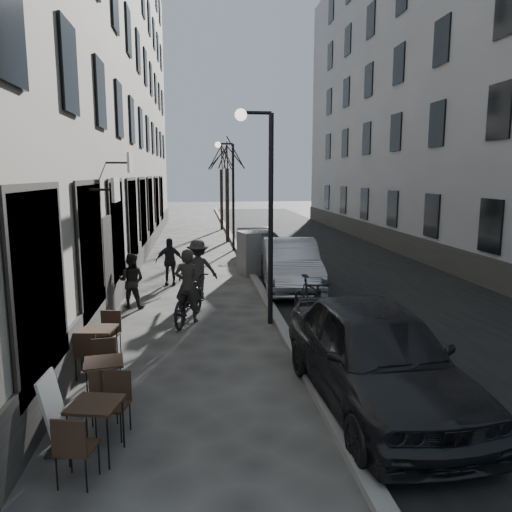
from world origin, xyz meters
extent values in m
plane|color=#373532|center=(0.00, 0.00, 0.00)|extent=(120.00, 120.00, 0.00)
cube|color=black|center=(3.85, 16.00, 0.00)|extent=(7.30, 60.00, 0.00)
cube|color=slate|center=(0.20, 16.00, 0.06)|extent=(0.25, 60.00, 0.12)
cube|color=gray|center=(-6.00, 16.50, 8.00)|extent=(4.00, 35.00, 16.00)
cube|color=gray|center=(9.50, 16.50, 8.00)|extent=(4.00, 35.00, 16.00)
cylinder|color=black|center=(0.00, 6.00, 2.50)|extent=(0.12, 0.12, 5.00)
cylinder|color=black|center=(-0.35, 6.00, 5.00)|extent=(0.70, 0.08, 0.08)
sphere|color=#FFF2CC|center=(-0.70, 6.00, 4.95)|extent=(0.28, 0.28, 0.28)
cylinder|color=black|center=(0.00, 18.00, 2.50)|extent=(0.12, 0.12, 5.00)
cylinder|color=black|center=(-0.35, 18.00, 5.00)|extent=(0.70, 0.08, 0.08)
sphere|color=#FFF2CC|center=(-0.70, 18.00, 4.95)|extent=(0.28, 0.28, 0.28)
cylinder|color=black|center=(-0.10, 21.00, 1.95)|extent=(0.20, 0.20, 3.90)
cylinder|color=black|center=(-0.10, 27.00, 1.95)|extent=(0.20, 0.20, 3.90)
cube|color=black|center=(-3.08, 0.48, 0.73)|extent=(0.73, 0.73, 0.04)
cylinder|color=black|center=(-3.38, 0.29, 0.35)|extent=(0.02, 0.02, 0.71)
cylinder|color=black|center=(-2.88, 0.17, 0.35)|extent=(0.02, 0.02, 0.71)
cylinder|color=black|center=(-3.27, 0.78, 0.35)|extent=(0.02, 0.02, 0.71)
cylinder|color=black|center=(-2.77, 0.67, 0.35)|extent=(0.02, 0.02, 0.71)
cube|color=black|center=(-3.24, 2.00, 0.71)|extent=(0.68, 0.68, 0.04)
cylinder|color=black|center=(-3.45, 1.71, 0.34)|extent=(0.02, 0.02, 0.69)
cylinder|color=black|center=(-2.96, 1.79, 0.34)|extent=(0.02, 0.02, 0.69)
cylinder|color=black|center=(-3.53, 2.20, 0.34)|extent=(0.02, 0.02, 0.69)
cylinder|color=black|center=(-3.04, 2.28, 0.34)|extent=(0.02, 0.02, 0.69)
cube|color=black|center=(-3.63, 3.68, 0.73)|extent=(0.69, 0.69, 0.04)
cylinder|color=black|center=(-3.92, 3.46, 0.35)|extent=(0.02, 0.02, 0.71)
cylinder|color=black|center=(-3.41, 3.38, 0.35)|extent=(0.02, 0.02, 0.71)
cylinder|color=black|center=(-3.84, 3.97, 0.35)|extent=(0.02, 0.02, 0.71)
cylinder|color=black|center=(-3.34, 3.89, 0.35)|extent=(0.02, 0.02, 0.71)
cube|color=black|center=(-3.60, 0.79, 0.02)|extent=(0.32, 0.61, 0.04)
cube|color=silver|center=(-3.67, 0.79, 0.53)|extent=(0.28, 0.61, 0.99)
cube|color=slate|center=(0.10, 12.00, 0.78)|extent=(0.81, 1.15, 1.56)
imported|color=black|center=(-1.99, 6.42, 0.56)|extent=(1.31, 2.24, 1.11)
imported|color=#292723|center=(-1.99, 6.42, 0.91)|extent=(0.76, 0.61, 1.82)
imported|color=black|center=(-3.54, 7.90, 0.75)|extent=(0.85, 0.73, 1.50)
imported|color=#2B2726|center=(-1.73, 8.69, 0.87)|extent=(1.20, 0.78, 1.75)
imported|color=black|center=(-2.66, 10.70, 0.78)|extent=(0.91, 0.39, 1.55)
imported|color=black|center=(1.00, 1.50, 0.83)|extent=(2.18, 4.96, 1.66)
imported|color=#9A9CA2|center=(1.19, 9.70, 0.78)|extent=(2.05, 4.85, 1.56)
imported|color=#393C44|center=(1.00, 14.72, 0.63)|extent=(2.16, 4.46, 1.25)
imported|color=black|center=(0.88, 5.48, 0.62)|extent=(0.93, 2.15, 1.25)
camera|label=1|loc=(-1.75, -5.67, 3.63)|focal=35.00mm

